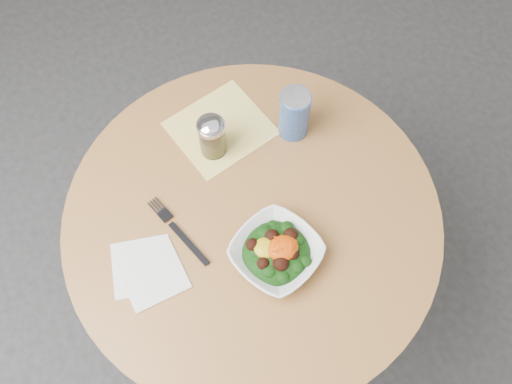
% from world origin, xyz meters
% --- Properties ---
extents(ground, '(6.00, 6.00, 0.00)m').
position_xyz_m(ground, '(0.00, 0.00, 0.00)').
color(ground, '#2C2C2F').
rests_on(ground, ground).
extents(table, '(0.90, 0.90, 0.75)m').
position_xyz_m(table, '(0.00, 0.00, 0.55)').
color(table, black).
rests_on(table, ground).
extents(cloth_napkin, '(0.27, 0.26, 0.00)m').
position_xyz_m(cloth_napkin, '(0.02, 0.26, 0.75)').
color(cloth_napkin, yellow).
rests_on(cloth_napkin, table).
extents(paper_napkins, '(0.17, 0.18, 0.00)m').
position_xyz_m(paper_napkins, '(-0.27, -0.03, 0.75)').
color(paper_napkins, white).
rests_on(paper_napkins, table).
extents(salad_bowl, '(0.25, 0.25, 0.07)m').
position_xyz_m(salad_bowl, '(0.01, -0.12, 0.78)').
color(salad_bowl, white).
rests_on(salad_bowl, table).
extents(fork, '(0.08, 0.21, 0.00)m').
position_xyz_m(fork, '(-0.18, 0.04, 0.76)').
color(fork, black).
rests_on(fork, table).
extents(spice_shaker, '(0.07, 0.07, 0.13)m').
position_xyz_m(spice_shaker, '(-0.02, 0.20, 0.81)').
color(spice_shaker, silver).
rests_on(spice_shaker, table).
extents(beverage_can, '(0.08, 0.08, 0.15)m').
position_xyz_m(beverage_can, '(0.19, 0.18, 0.82)').
color(beverage_can, '#0D2295').
rests_on(beverage_can, table).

